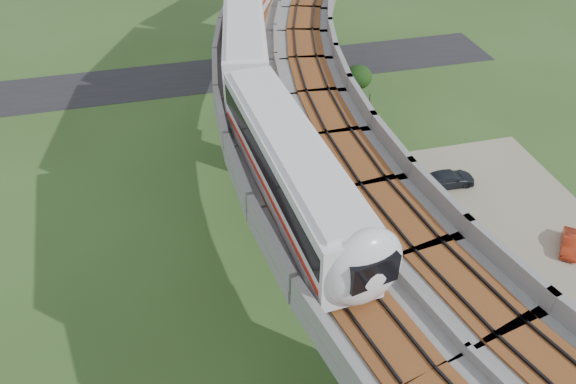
# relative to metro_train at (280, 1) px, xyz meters

# --- Properties ---
(ground) EXTENTS (160.00, 160.00, 0.00)m
(ground) POSITION_rel_metro_train_xyz_m (-2.67, -16.49, -12.31)
(ground) COLOR #335020
(ground) RESTS_ON ground
(dirt_lot) EXTENTS (18.00, 26.00, 0.04)m
(dirt_lot) POSITION_rel_metro_train_xyz_m (11.33, -18.49, -12.29)
(dirt_lot) COLOR gray
(dirt_lot) RESTS_ON ground
(asphalt_road) EXTENTS (60.00, 8.00, 0.03)m
(asphalt_road) POSITION_rel_metro_train_xyz_m (-2.67, 13.51, -12.29)
(asphalt_road) COLOR #232326
(asphalt_road) RESTS_ON ground
(viaduct) EXTENTS (19.58, 73.98, 11.40)m
(viaduct) POSITION_rel_metro_train_xyz_m (1.17, -16.49, -3.26)
(viaduct) COLOR #99968E
(viaduct) RESTS_ON ground
(metro_train) EXTENTS (20.90, 58.87, 3.64)m
(metro_train) POSITION_rel_metro_train_xyz_m (0.00, 0.00, 0.00)
(metro_train) COLOR white
(metro_train) RESTS_ON ground
(fence) EXTENTS (3.87, 38.73, 1.50)m
(fence) POSITION_rel_metro_train_xyz_m (7.08, -16.49, -11.56)
(fence) COLOR #2D382D
(fence) RESTS_ON ground
(tree_0) EXTENTS (2.73, 2.73, 3.45)m
(tree_0) POSITION_rel_metro_train_xyz_m (9.05, 4.98, -10.02)
(tree_0) COLOR #382314
(tree_0) RESTS_ON ground
(tree_1) EXTENTS (2.37, 2.37, 2.97)m
(tree_1) POSITION_rel_metro_train_xyz_m (7.40, 1.91, -10.35)
(tree_1) COLOR #382314
(tree_1) RESTS_ON ground
(tree_2) EXTENTS (3.19, 3.19, 3.50)m
(tree_2) POSITION_rel_metro_train_xyz_m (4.42, -6.64, -10.16)
(tree_2) COLOR #382314
(tree_2) RESTS_ON ground
(tree_3) EXTENTS (2.31, 2.31, 3.09)m
(tree_3) POSITION_rel_metro_train_xyz_m (4.09, -11.72, -10.21)
(tree_3) COLOR #382314
(tree_3) RESTS_ON ground
(tree_4) EXTENTS (1.95, 1.95, 2.35)m
(tree_4) POSITION_rel_metro_train_xyz_m (3.70, -18.23, -10.79)
(tree_4) COLOR #382314
(tree_4) RESTS_ON ground
(tree_5) EXTENTS (2.62, 2.62, 2.96)m
(tree_5) POSITION_rel_metro_train_xyz_m (3.94, -22.45, -10.47)
(tree_5) COLOR #382314
(tree_5) RESTS_ON ground
(car_white) EXTENTS (3.00, 3.44, 1.12)m
(car_white) POSITION_rel_metro_train_xyz_m (7.50, -28.36, -11.71)
(car_white) COLOR silver
(car_white) RESTS_ON dirt_lot
(car_red) EXTENTS (2.84, 3.17, 1.04)m
(car_red) POSITION_rel_metro_train_xyz_m (16.17, -19.57, -11.75)
(car_red) COLOR #A8280F
(car_red) RESTS_ON dirt_lot
(car_dark) EXTENTS (4.42, 1.84, 1.28)m
(car_dark) POSITION_rel_metro_train_xyz_m (11.25, -10.70, -11.63)
(car_dark) COLOR black
(car_dark) RESTS_ON dirt_lot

